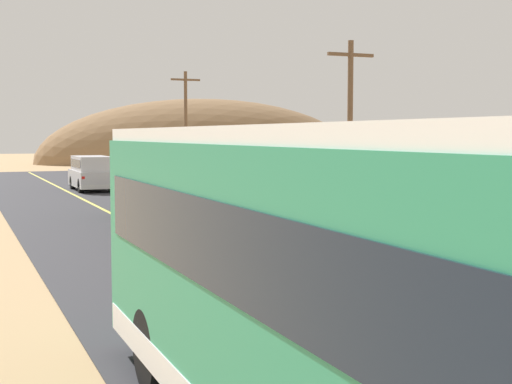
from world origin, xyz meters
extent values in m
cube|color=#3F7F4C|center=(1.42, 23.53, 1.82)|extent=(2.50, 2.20, 2.20)
cube|color=#192333|center=(1.42, 23.53, 2.27)|extent=(2.53, 1.54, 0.70)
cube|color=brown|center=(1.42, 18.13, 0.72)|extent=(2.50, 6.40, 0.24)
cylinder|color=silver|center=(0.23, 21.27, 1.94)|extent=(0.12, 0.12, 2.20)
cylinder|color=silver|center=(2.61, 21.27, 1.94)|extent=(0.12, 0.12, 2.20)
cylinder|color=silver|center=(0.23, 14.99, 1.94)|extent=(0.12, 0.12, 2.20)
cylinder|color=silver|center=(2.61, 14.99, 1.94)|extent=(0.12, 0.12, 2.20)
cube|color=silver|center=(0.21, 18.13, 1.28)|extent=(0.08, 6.30, 0.12)
cube|color=silver|center=(2.63, 18.13, 1.28)|extent=(0.08, 6.30, 0.12)
cube|color=silver|center=(1.42, 14.97, 1.28)|extent=(2.40, 0.08, 0.12)
cube|color=silver|center=(0.21, 18.13, 1.72)|extent=(0.08, 6.30, 0.12)
cube|color=silver|center=(2.63, 18.13, 1.72)|extent=(0.08, 6.30, 0.12)
cube|color=silver|center=(1.42, 14.97, 1.72)|extent=(2.40, 0.08, 0.12)
cube|color=silver|center=(0.21, 18.13, 2.16)|extent=(0.08, 6.30, 0.12)
cube|color=silver|center=(2.63, 18.13, 2.16)|extent=(0.08, 6.30, 0.12)
cube|color=silver|center=(1.42, 14.97, 2.16)|extent=(2.40, 0.08, 0.12)
cube|color=silver|center=(0.21, 18.13, 2.60)|extent=(0.08, 6.30, 0.12)
cube|color=silver|center=(2.63, 18.13, 2.60)|extent=(0.08, 6.30, 0.12)
cube|color=silver|center=(1.42, 14.97, 2.60)|extent=(2.40, 0.08, 0.12)
ellipsoid|color=#8C6B4C|center=(1.42, 18.13, 2.69)|extent=(1.75, 3.84, 0.70)
cylinder|color=black|center=(0.33, 23.53, 0.57)|extent=(0.32, 1.10, 1.10)
cylinder|color=black|center=(2.51, 23.53, 0.57)|extent=(0.32, 1.10, 1.10)
cylinder|color=black|center=(0.33, 16.85, 0.57)|extent=(0.32, 1.10, 1.10)
cylinder|color=black|center=(2.51, 16.85, 0.57)|extent=(0.32, 1.10, 1.10)
cube|color=#2D8C66|center=(-2.39, 2.06, 1.72)|extent=(2.50, 10.00, 2.70)
cube|color=white|center=(-2.39, 2.06, 3.15)|extent=(2.45, 9.80, 0.16)
cube|color=#192333|center=(-2.39, 2.06, 2.19)|extent=(2.54, 9.20, 0.80)
cylinder|color=black|center=(-3.49, 5.31, 0.52)|extent=(0.30, 1.00, 1.00)
cylinder|color=black|center=(-1.29, 5.31, 0.52)|extent=(0.30, 1.00, 1.00)
cube|color=silver|center=(1.37, 37.24, 0.70)|extent=(1.90, 4.60, 0.90)
cube|color=silver|center=(1.37, 37.09, 1.55)|extent=(1.75, 3.59, 0.80)
cube|color=#192333|center=(1.37, 37.09, 1.57)|extent=(1.79, 3.22, 0.44)
cube|color=silver|center=(1.37, 35.02, 0.37)|extent=(1.86, 0.20, 0.24)
cube|color=red|center=(0.54, 34.96, 0.88)|extent=(0.16, 0.06, 0.14)
cube|color=red|center=(2.20, 34.96, 0.88)|extent=(0.16, 0.06, 0.14)
cylinder|color=black|center=(0.55, 38.67, 0.40)|extent=(0.26, 0.76, 0.76)
cylinder|color=black|center=(2.19, 38.67, 0.40)|extent=(0.26, 0.76, 0.76)
cylinder|color=black|center=(0.55, 35.82, 0.40)|extent=(0.26, 0.76, 0.76)
cylinder|color=black|center=(2.19, 35.82, 0.40)|extent=(0.26, 0.76, 0.76)
cylinder|color=brown|center=(9.99, 23.56, 3.57)|extent=(0.24, 0.24, 7.14)
cube|color=brown|center=(9.99, 23.56, 6.54)|extent=(2.20, 0.14, 0.14)
cylinder|color=brown|center=(9.99, 47.06, 3.86)|extent=(0.24, 0.24, 7.73)
cube|color=brown|center=(9.99, 47.06, 7.13)|extent=(2.20, 0.14, 0.14)
ellipsoid|color=olive|center=(21.11, 74.96, 0.00)|extent=(38.41, 20.81, 14.46)
camera|label=1|loc=(-5.68, -3.10, 3.15)|focal=50.05mm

